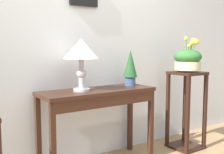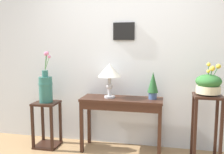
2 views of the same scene
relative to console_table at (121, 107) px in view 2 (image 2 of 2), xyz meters
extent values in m
cube|color=silver|center=(0.00, 0.32, 0.75)|extent=(9.00, 0.10, 2.80)
cube|color=black|center=(-0.01, 0.25, 1.05)|extent=(0.31, 0.02, 0.25)
cube|color=slate|center=(-0.01, 0.25, 1.05)|extent=(0.25, 0.01, 0.20)
cube|color=#381E14|center=(0.00, 0.02, 0.10)|extent=(1.14, 0.41, 0.03)
cube|color=#381E14|center=(0.00, -0.16, 0.03)|extent=(1.07, 0.03, 0.10)
cube|color=#381E14|center=(-0.54, -0.15, -0.29)|extent=(0.04, 0.04, 0.73)
cube|color=#381E14|center=(0.54, -0.15, -0.29)|extent=(0.04, 0.04, 0.73)
cube|color=#381E14|center=(-0.54, 0.20, -0.29)|extent=(0.04, 0.04, 0.73)
cube|color=#381E14|center=(0.54, 0.20, -0.29)|extent=(0.04, 0.04, 0.73)
cylinder|color=#B7B7BC|center=(-0.17, 0.02, 0.13)|extent=(0.15, 0.15, 0.02)
cylinder|color=#B7B7BC|center=(-0.17, 0.02, 0.21)|extent=(0.05, 0.05, 0.14)
sphere|color=#B7B7BC|center=(-0.17, 0.02, 0.28)|extent=(0.09, 0.09, 0.09)
cylinder|color=#B7B7BC|center=(-0.17, 0.02, 0.35)|extent=(0.05, 0.05, 0.14)
cone|color=white|center=(-0.17, 0.02, 0.51)|extent=(0.32, 0.32, 0.18)
cylinder|color=#3D5684|center=(0.43, 0.06, 0.16)|extent=(0.11, 0.11, 0.09)
cone|color=#235128|center=(0.43, 0.06, 0.35)|extent=(0.15, 0.15, 0.28)
cube|color=black|center=(-1.11, -0.06, 0.01)|extent=(0.34, 0.34, 0.03)
cube|color=black|center=(-1.11, -0.06, -0.64)|extent=(0.34, 0.34, 0.03)
cube|color=black|center=(-1.26, -0.21, -0.32)|extent=(0.04, 0.04, 0.62)
cube|color=black|center=(-0.96, -0.21, -0.32)|extent=(0.03, 0.04, 0.62)
cube|color=black|center=(-1.26, 0.09, -0.32)|extent=(0.04, 0.04, 0.62)
cube|color=black|center=(-0.96, 0.09, -0.32)|extent=(0.03, 0.04, 0.62)
cylinder|color=#2D665B|center=(-1.11, -0.06, 0.21)|extent=(0.19, 0.19, 0.37)
sphere|color=#2D665B|center=(-1.11, -0.06, 0.29)|extent=(0.20, 0.20, 0.20)
cylinder|color=#2D665B|center=(-1.11, -0.06, 0.44)|extent=(0.09, 0.09, 0.09)
cylinder|color=#478442|center=(-1.09, -0.05, 0.62)|extent=(0.05, 0.02, 0.25)
sphere|color=pink|center=(-1.07, -0.05, 0.74)|extent=(0.05, 0.05, 0.05)
cylinder|color=#478442|center=(-1.08, -0.05, 0.59)|extent=(0.07, 0.04, 0.20)
sphere|color=pink|center=(-1.05, -0.03, 0.69)|extent=(0.04, 0.04, 0.04)
cylinder|color=#478442|center=(-1.10, -0.05, 0.61)|extent=(0.03, 0.02, 0.24)
sphere|color=pink|center=(-1.09, -0.05, 0.73)|extent=(0.06, 0.06, 0.06)
cube|color=black|center=(1.11, -0.12, 0.23)|extent=(0.34, 0.34, 0.03)
cube|color=black|center=(0.96, -0.27, -0.21)|extent=(0.03, 0.03, 0.84)
cube|color=black|center=(1.26, -0.27, -0.21)|extent=(0.04, 0.03, 0.84)
cube|color=black|center=(0.96, 0.03, -0.21)|extent=(0.03, 0.04, 0.84)
cube|color=black|center=(1.26, 0.03, -0.21)|extent=(0.04, 0.04, 0.84)
cylinder|color=beige|center=(1.11, -0.12, 0.25)|extent=(0.13, 0.13, 0.02)
cylinder|color=beige|center=(1.11, -0.12, 0.31)|extent=(0.29, 0.29, 0.10)
ellipsoid|color=#2D662D|center=(1.11, -0.12, 0.41)|extent=(0.31, 0.31, 0.17)
cylinder|color=#2D662D|center=(1.10, -0.13, 0.45)|extent=(0.02, 0.04, 0.18)
sphere|color=gold|center=(1.10, -0.15, 0.54)|extent=(0.04, 0.04, 0.04)
cylinder|color=#2D662D|center=(1.16, -0.11, 0.48)|extent=(0.11, 0.02, 0.24)
sphere|color=gold|center=(1.22, -0.11, 0.60)|extent=(0.06, 0.06, 0.06)
cylinder|color=#2D662D|center=(1.12, -0.17, 0.47)|extent=(0.03, 0.11, 0.22)
sphere|color=gold|center=(1.13, -0.22, 0.58)|extent=(0.06, 0.06, 0.06)
cylinder|color=#2D662D|center=(1.11, -0.11, 0.49)|extent=(0.01, 0.04, 0.26)
sphere|color=gold|center=(1.11, -0.09, 0.62)|extent=(0.05, 0.05, 0.05)
cylinder|color=#2D662D|center=(1.12, -0.14, 0.46)|extent=(0.04, 0.04, 0.21)
sphere|color=gold|center=(1.14, -0.15, 0.56)|extent=(0.05, 0.05, 0.05)
camera|label=1|loc=(-1.36, -2.22, 0.52)|focal=44.25mm
camera|label=2|loc=(0.58, -3.25, 0.85)|focal=38.87mm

